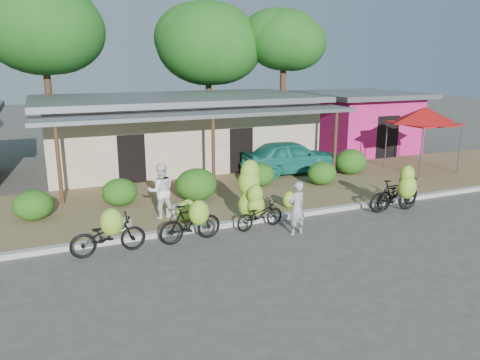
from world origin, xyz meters
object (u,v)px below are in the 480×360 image
object	(u,v)px
bystander	(161,191)
teal_van	(291,157)
bike_far_left	(108,234)
bike_center	(254,199)
tree_center_right	(204,42)
sack_near	(179,210)
red_canopy	(425,115)
bike_far_right	(398,193)
sack_far	(117,224)
bike_right	(397,192)
tree_near_right	(280,38)
tree_far_center	(38,25)
bike_left	(191,221)
vendor	(297,208)

from	to	relation	value
bystander	teal_van	size ratio (longest dim) A/B	0.40
bike_far_left	bike_center	xyz separation A→B (m)	(4.43, 0.58, 0.25)
teal_van	tree_center_right	bearing A→B (deg)	6.19
tree_center_right	sack_near	xyz separation A→B (m)	(-5.49, -13.26, -5.77)
red_canopy	bike_far_right	xyz separation A→B (m)	(-4.60, -3.74, -2.09)
bike_center	teal_van	bearing A→B (deg)	-48.27
sack_far	bike_right	bearing A→B (deg)	-11.37
sack_far	bystander	distance (m)	1.70
tree_near_right	red_canopy	xyz separation A→B (m)	(2.35, -9.38, -3.61)
bike_far_right	sack_near	xyz separation A→B (m)	(-7.25, 1.86, -0.25)
sack_far	teal_van	size ratio (longest dim) A/B	0.17
red_canopy	bike_center	size ratio (longest dim) A/B	1.72
sack_far	tree_near_right	bearing A→B (deg)	45.58
red_canopy	sack_far	distance (m)	14.31
red_canopy	bike_far_right	world-z (taller)	red_canopy
tree_far_center	bike_right	xyz separation A→B (m)	(10.33, -15.07, -5.98)
tree_near_right	red_canopy	bearing A→B (deg)	-75.91
tree_far_center	bike_left	xyz separation A→B (m)	(3.24, -14.93, -6.07)
tree_far_center	bike_center	size ratio (longest dim) A/B	4.42
tree_near_right	bike_far_left	xyz separation A→B (m)	(-12.00, -13.40, -5.63)
tree_center_right	sack_near	world-z (taller)	tree_center_right
tree_far_center	red_canopy	size ratio (longest dim) A/B	2.56
bike_far_left	bike_right	size ratio (longest dim) A/B	1.07
bike_right	sack_near	distance (m)	7.21
teal_van	tree_near_right	bearing A→B (deg)	-21.44
bike_center	bystander	xyz separation A→B (m)	(-2.51, 1.50, 0.16)
tree_far_center	sack_far	world-z (taller)	tree_far_center
tree_center_right	teal_van	xyz separation A→B (m)	(0.63, -9.61, -5.17)
tree_far_center	teal_van	size ratio (longest dim) A/B	2.06
bike_left	teal_van	xyz separation A→B (m)	(6.39, 5.82, 0.24)
bike_center	sack_far	bearing A→B (deg)	65.88
tree_center_right	bike_far_right	size ratio (longest dim) A/B	4.06
bike_far_left	sack_near	distance (m)	3.32
tree_far_center	bike_center	bearing A→B (deg)	-69.25
bike_far_right	bike_far_left	bearing A→B (deg)	83.79
red_canopy	bike_left	world-z (taller)	red_canopy
bystander	teal_van	bearing A→B (deg)	-147.19
tree_center_right	bike_right	bearing A→B (deg)	-85.12
tree_near_right	vendor	xyz separation A→B (m)	(-6.74, -13.99, -5.42)
bike_far_left	vendor	distance (m)	5.30
teal_van	bike_far_left	bearing A→B (deg)	126.31
bike_far_right	bike_left	bearing A→B (deg)	84.48
sack_near	tree_far_center	bearing A→B (deg)	105.37
sack_far	vendor	world-z (taller)	vendor
bike_far_right	sack_near	distance (m)	7.49
bike_far_left	teal_van	size ratio (longest dim) A/B	0.46
red_canopy	sack_near	world-z (taller)	red_canopy
tree_center_right	tree_near_right	bearing A→B (deg)	-26.57
tree_center_right	sack_near	size ratio (longest dim) A/B	9.84
tree_far_center	vendor	xyz separation A→B (m)	(6.26, -15.49, -5.89)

